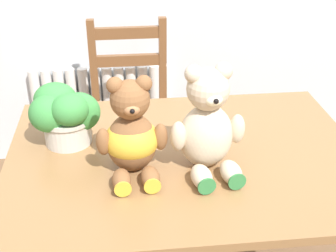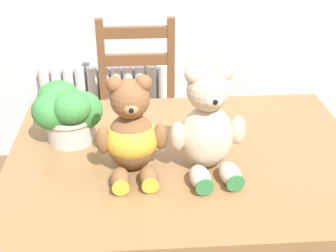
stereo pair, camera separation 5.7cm
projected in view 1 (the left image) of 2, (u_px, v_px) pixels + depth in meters
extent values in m
cylinder|color=white|center=(40.00, 118.00, 2.85)|extent=(0.06, 0.06, 0.62)
cylinder|color=white|center=(51.00, 117.00, 2.86)|extent=(0.06, 0.06, 0.62)
cylinder|color=white|center=(63.00, 117.00, 2.86)|extent=(0.06, 0.06, 0.62)
cylinder|color=white|center=(75.00, 116.00, 2.87)|extent=(0.06, 0.06, 0.62)
cylinder|color=white|center=(86.00, 115.00, 2.88)|extent=(0.06, 0.06, 0.62)
cylinder|color=white|center=(98.00, 115.00, 2.88)|extent=(0.06, 0.06, 0.62)
cylinder|color=white|center=(109.00, 114.00, 2.89)|extent=(0.06, 0.06, 0.62)
cylinder|color=white|center=(121.00, 114.00, 2.90)|extent=(0.06, 0.06, 0.62)
cylinder|color=white|center=(132.00, 113.00, 2.90)|extent=(0.06, 0.06, 0.62)
cylinder|color=white|center=(144.00, 113.00, 2.91)|extent=(0.06, 0.06, 0.62)
cylinder|color=white|center=(155.00, 112.00, 2.92)|extent=(0.06, 0.06, 0.62)
cylinder|color=white|center=(166.00, 111.00, 2.92)|extent=(0.06, 0.06, 0.62)
cube|color=white|center=(107.00, 154.00, 3.02)|extent=(0.85, 0.10, 0.04)
cube|color=olive|center=(185.00, 157.00, 1.69)|extent=(1.27, 0.95, 0.03)
cube|color=olive|center=(46.00, 183.00, 2.17)|extent=(0.06, 0.06, 0.71)
cube|color=olive|center=(290.00, 168.00, 2.29)|extent=(0.06, 0.06, 0.71)
cube|color=brown|center=(132.00, 123.00, 2.51)|extent=(0.41, 0.38, 0.03)
cube|color=brown|center=(170.00, 174.00, 2.48)|extent=(0.04, 0.04, 0.43)
cube|color=brown|center=(99.00, 179.00, 2.45)|extent=(0.04, 0.04, 0.43)
cube|color=brown|center=(163.00, 101.00, 2.65)|extent=(0.04, 0.04, 0.96)
cube|color=brown|center=(97.00, 104.00, 2.62)|extent=(0.04, 0.04, 0.96)
cube|color=brown|center=(127.00, 33.00, 2.44)|extent=(0.33, 0.03, 0.06)
cube|color=brown|center=(128.00, 60.00, 2.51)|extent=(0.33, 0.03, 0.06)
ellipsoid|color=brown|center=(132.00, 142.00, 1.55)|extent=(0.18, 0.15, 0.21)
sphere|color=brown|center=(130.00, 99.00, 1.47)|extent=(0.13, 0.13, 0.13)
sphere|color=brown|center=(144.00, 83.00, 1.45)|extent=(0.05, 0.05, 0.05)
sphere|color=brown|center=(115.00, 85.00, 1.44)|extent=(0.05, 0.05, 0.05)
ellipsoid|color=#B2794C|center=(132.00, 109.00, 1.43)|extent=(0.06, 0.05, 0.04)
sphere|color=black|center=(132.00, 111.00, 1.41)|extent=(0.02, 0.02, 0.02)
ellipsoid|color=brown|center=(160.00, 137.00, 1.53)|extent=(0.05, 0.05, 0.10)
ellipsoid|color=brown|center=(103.00, 142.00, 1.51)|extent=(0.05, 0.05, 0.10)
ellipsoid|color=brown|center=(150.00, 177.00, 1.49)|extent=(0.07, 0.11, 0.06)
cylinder|color=gold|center=(152.00, 186.00, 1.45)|extent=(0.05, 0.01, 0.05)
ellipsoid|color=brown|center=(122.00, 180.00, 1.48)|extent=(0.07, 0.11, 0.06)
cylinder|color=gold|center=(123.00, 189.00, 1.44)|extent=(0.05, 0.01, 0.05)
ellipsoid|color=gold|center=(132.00, 140.00, 1.54)|extent=(0.19, 0.17, 0.15)
ellipsoid|color=beige|center=(206.00, 136.00, 1.57)|extent=(0.20, 0.18, 0.22)
sphere|color=beige|center=(208.00, 89.00, 1.48)|extent=(0.14, 0.14, 0.14)
sphere|color=beige|center=(224.00, 71.00, 1.47)|extent=(0.06, 0.06, 0.06)
sphere|color=beige|center=(194.00, 74.00, 1.45)|extent=(0.06, 0.06, 0.06)
ellipsoid|color=white|center=(213.00, 99.00, 1.44)|extent=(0.07, 0.06, 0.04)
sphere|color=black|center=(216.00, 101.00, 1.42)|extent=(0.02, 0.02, 0.02)
ellipsoid|color=beige|center=(237.00, 129.00, 1.56)|extent=(0.06, 0.06, 0.11)
ellipsoid|color=beige|center=(178.00, 136.00, 1.52)|extent=(0.06, 0.06, 0.11)
ellipsoid|color=beige|center=(231.00, 172.00, 1.51)|extent=(0.08, 0.12, 0.07)
cylinder|color=#337F42|center=(237.00, 182.00, 1.47)|extent=(0.06, 0.01, 0.06)
ellipsoid|color=beige|center=(202.00, 177.00, 1.49)|extent=(0.08, 0.12, 0.07)
cylinder|color=#337F42|center=(207.00, 186.00, 1.45)|extent=(0.06, 0.01, 0.06)
cylinder|color=beige|center=(68.00, 129.00, 1.73)|extent=(0.17, 0.17, 0.11)
cylinder|color=beige|center=(67.00, 119.00, 1.70)|extent=(0.18, 0.18, 0.02)
ellipsoid|color=#3D8E42|center=(79.00, 112.00, 1.68)|extent=(0.15, 0.11, 0.15)
ellipsoid|color=#3D8E42|center=(69.00, 105.00, 1.73)|extent=(0.11, 0.10, 0.07)
ellipsoid|color=#3D8E42|center=(55.00, 99.00, 1.70)|extent=(0.15, 0.14, 0.12)
ellipsoid|color=#3D8E42|center=(49.00, 113.00, 1.66)|extent=(0.15, 0.14, 0.14)
ellipsoid|color=#3D8E42|center=(70.00, 110.00, 1.63)|extent=(0.14, 0.13, 0.12)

